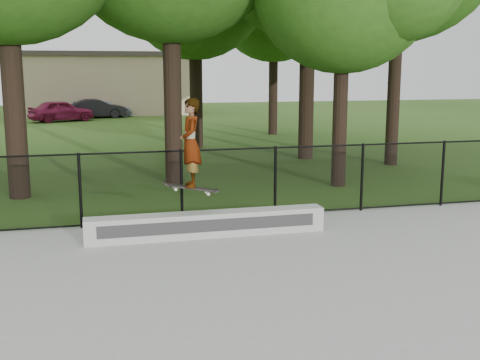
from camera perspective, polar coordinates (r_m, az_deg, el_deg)
The scene contains 9 objects.
ground at distance 7.80m, azimuth 16.94°, elevation -13.85°, with size 100.00×100.00×0.00m, color #2F5317.
concrete_slab at distance 7.79m, azimuth 16.96°, elevation -13.65°, with size 14.00×12.00×0.06m, color #979893.
grind_ledge at distance 11.30m, azimuth -3.12°, elevation -4.21°, with size 4.51×0.40×0.46m, color #ABAAA5.
car_a at distance 38.18m, azimuth -16.60°, elevation 6.31°, with size 1.54×3.80×1.30m, color maroon.
car_b at distance 40.35m, azimuth -13.40°, elevation 6.61°, with size 1.29×3.36×1.22m, color black.
car_c at distance 40.90m, azimuth -12.78°, elevation 6.60°, with size 1.53×3.47×1.09m, color #AAB6C1.
skater_airborne at distance 10.94m, azimuth -4.71°, elevation 3.35°, with size 0.83×0.61×1.78m.
chainlink_fence at distance 12.74m, azimuth 3.36°, elevation -0.12°, with size 16.06×0.06×1.50m.
distant_building at distance 44.08m, azimuth -12.12°, elevation 8.99°, with size 12.40×6.40×4.30m.
Camera 1 is at (-3.82, -6.03, 3.16)m, focal length 45.00 mm.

